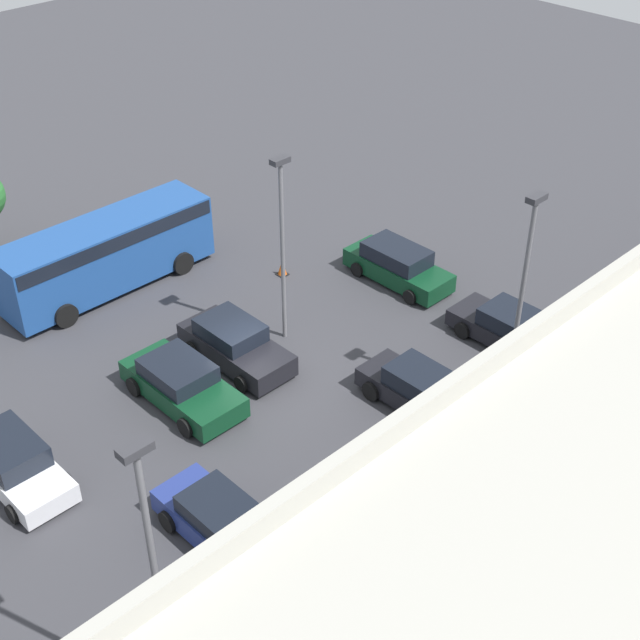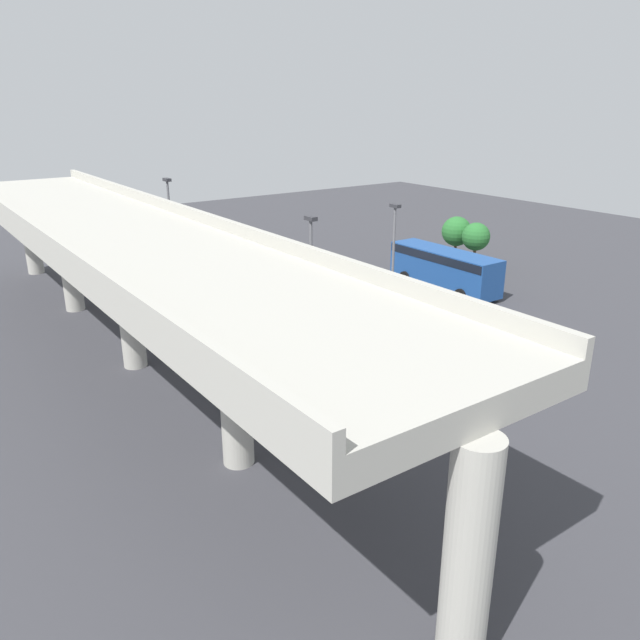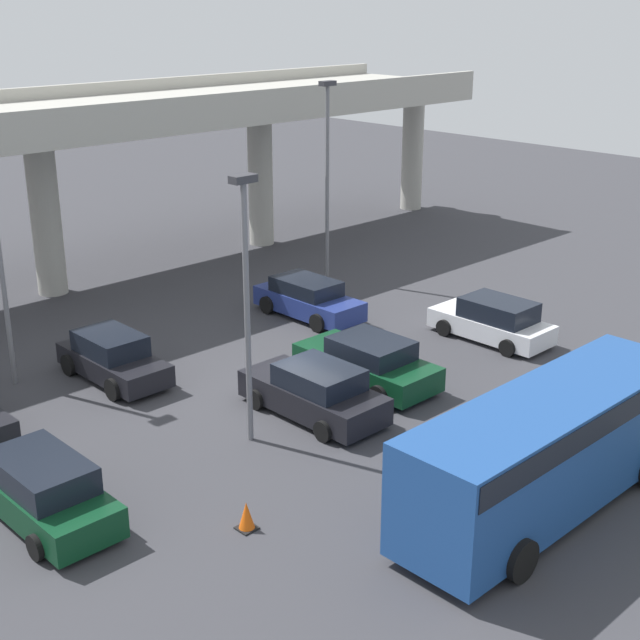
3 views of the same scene
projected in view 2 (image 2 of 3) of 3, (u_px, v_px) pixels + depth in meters
ground_plane at (353, 313)px, 40.98m from camera, size 97.36×97.36×0.00m
highway_overpass at (123, 245)px, 30.78m from camera, size 46.64×7.93×7.94m
parked_car_0 at (374, 362)px, 31.65m from camera, size 2.08×4.62×1.48m
parked_car_1 at (315, 332)px, 35.65m from camera, size 1.96×4.31×1.55m
parked_car_2 at (369, 300)px, 41.29m from camera, size 2.15×4.62×1.59m
parked_car_3 at (338, 291)px, 43.15m from camera, size 2.26×4.77×1.54m
parked_car_4 at (242, 296)px, 42.21m from camera, size 2.00×4.54×1.49m
parked_car_5 at (296, 271)px, 48.03m from camera, size 2.05×4.42×1.54m
parked_car_6 at (459, 338)px, 34.62m from camera, size 2.03×4.73×1.59m
shuttle_bus at (444, 267)px, 45.39m from camera, size 9.04×2.70×2.95m
lamp_post_near_aisle at (311, 281)px, 31.41m from camera, size 0.70×0.35×7.93m
lamp_post_mid_lot at (171, 231)px, 42.21m from camera, size 0.70×0.35×8.36m
lamp_post_by_overpass at (393, 253)px, 38.21m from camera, size 0.70×0.35×7.37m
tree_front_left at (476, 237)px, 50.03m from camera, size 2.25×2.25×3.96m
tree_front_centre at (457, 231)px, 51.95m from camera, size 2.46×2.46×4.08m
traffic_cone at (462, 318)px, 39.17m from camera, size 0.44×0.44×0.70m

